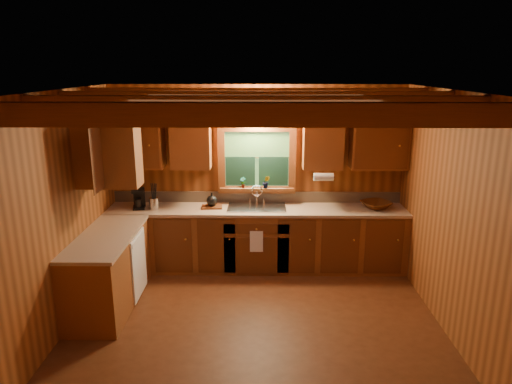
{
  "coord_description": "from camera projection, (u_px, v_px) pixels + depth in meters",
  "views": [
    {
      "loc": [
        0.07,
        -4.67,
        2.84
      ],
      "look_at": [
        0.0,
        0.8,
        1.35
      ],
      "focal_mm": 32.52,
      "sensor_mm": 36.0,
      "label": 1
    }
  ],
  "objects": [
    {
      "name": "cutting_board",
      "position": [
        212.0,
        207.0,
        6.57
      ],
      "size": [
        0.31,
        0.23,
        0.03
      ],
      "primitive_type": "cube",
      "rotation": [
        0.0,
        0.0,
        0.09
      ],
      "color": "#542812",
      "rests_on": "countertop"
    },
    {
      "name": "base_cabinets",
      "position": [
        221.0,
        247.0,
        6.39
      ],
      "size": [
        4.2,
        2.22,
        0.86
      ],
      "color": "brown",
      "rests_on": "ground"
    },
    {
      "name": "window",
      "position": [
        257.0,
        161.0,
        6.66
      ],
      "size": [
        1.12,
        0.08,
        1.0
      ],
      "color": "brown",
      "rests_on": "room"
    },
    {
      "name": "coffee_maker",
      "position": [
        139.0,
        199.0,
        6.52
      ],
      "size": [
        0.16,
        0.2,
        0.28
      ],
      "rotation": [
        0.0,
        0.0,
        0.23
      ],
      "color": "black",
      "rests_on": "countertop"
    },
    {
      "name": "teakettle",
      "position": [
        212.0,
        201.0,
        6.55
      ],
      "size": [
        0.15,
        0.15,
        0.19
      ],
      "rotation": [
        0.0,
        0.0,
        -0.42
      ],
      "color": "black",
      "rests_on": "cutting_board"
    },
    {
      "name": "wicker_basket",
      "position": [
        376.0,
        205.0,
        6.54
      ],
      "size": [
        0.53,
        0.53,
        0.1
      ],
      "primitive_type": "imported",
      "rotation": [
        0.0,
        0.0,
        0.42
      ],
      "color": "#48230C",
      "rests_on": "countertop"
    },
    {
      "name": "wall_sconce",
      "position": [
        257.0,
        117.0,
        6.37
      ],
      "size": [
        0.45,
        0.21,
        0.17
      ],
      "color": "black",
      "rests_on": "room"
    },
    {
      "name": "room",
      "position": [
        255.0,
        216.0,
        4.91
      ],
      "size": [
        4.2,
        4.2,
        4.2
      ],
      "color": "#4F2813",
      "rests_on": "ground"
    },
    {
      "name": "potted_plant_right",
      "position": [
        266.0,
        182.0,
        6.65
      ],
      "size": [
        0.11,
        0.09,
        0.18
      ],
      "primitive_type": "imported",
      "rotation": [
        0.0,
        0.0,
        -0.05
      ],
      "color": "#542812",
      "rests_on": "window_sill"
    },
    {
      "name": "dishwasher_panel",
      "position": [
        139.0,
        265.0,
        5.81
      ],
      "size": [
        0.02,
        0.6,
        0.8
      ],
      "primitive_type": "cube",
      "color": "white",
      "rests_on": "base_cabinets"
    },
    {
      "name": "dish_towel",
      "position": [
        256.0,
        242.0,
        6.34
      ],
      "size": [
        0.18,
        0.01,
        0.3
      ],
      "primitive_type": "cube",
      "color": "white",
      "rests_on": "base_cabinets"
    },
    {
      "name": "utensil_crock",
      "position": [
        154.0,
        203.0,
        6.48
      ],
      "size": [
        0.13,
        0.13,
        0.37
      ],
      "rotation": [
        0.0,
        0.0,
        0.33
      ],
      "color": "silver",
      "rests_on": "countertop"
    },
    {
      "name": "paper_towel_roll",
      "position": [
        324.0,
        177.0,
        6.36
      ],
      "size": [
        0.27,
        0.11,
        0.11
      ],
      "primitive_type": "cylinder",
      "rotation": [
        0.0,
        1.57,
        0.0
      ],
      "color": "white",
      "rests_on": "upper_cabinets"
    },
    {
      "name": "potted_plant_left",
      "position": [
        243.0,
        182.0,
        6.68
      ],
      "size": [
        0.1,
        0.09,
        0.16
      ],
      "primitive_type": "imported",
      "rotation": [
        0.0,
        0.0,
        -0.43
      ],
      "color": "#542812",
      "rests_on": "window_sill"
    },
    {
      "name": "window_sill",
      "position": [
        257.0,
        189.0,
        6.72
      ],
      "size": [
        1.06,
        0.14,
        0.04
      ],
      "primitive_type": "cube",
      "color": "brown",
      "rests_on": "room"
    },
    {
      "name": "upper_cabinets",
      "position": [
        214.0,
        144.0,
        6.15
      ],
      "size": [
        4.19,
        1.77,
        0.78
      ],
      "color": "brown",
      "rests_on": "room"
    },
    {
      "name": "countertop",
      "position": [
        221.0,
        216.0,
        6.27
      ],
      "size": [
        4.2,
        2.24,
        0.04
      ],
      "color": "tan",
      "rests_on": "base_cabinets"
    },
    {
      "name": "ceiling_beams",
      "position": [
        255.0,
        102.0,
        4.6
      ],
      "size": [
        4.2,
        2.54,
        0.18
      ],
      "color": "brown",
      "rests_on": "room"
    },
    {
      "name": "sink",
      "position": [
        257.0,
        211.0,
        6.58
      ],
      "size": [
        0.82,
        0.48,
        0.43
      ],
      "color": "silver",
      "rests_on": "countertop"
    },
    {
      "name": "backsplash",
      "position": [
        257.0,
        197.0,
        6.82
      ],
      "size": [
        4.2,
        0.02,
        0.16
      ],
      "primitive_type": "cube",
      "color": "tan",
      "rests_on": "room"
    }
  ]
}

